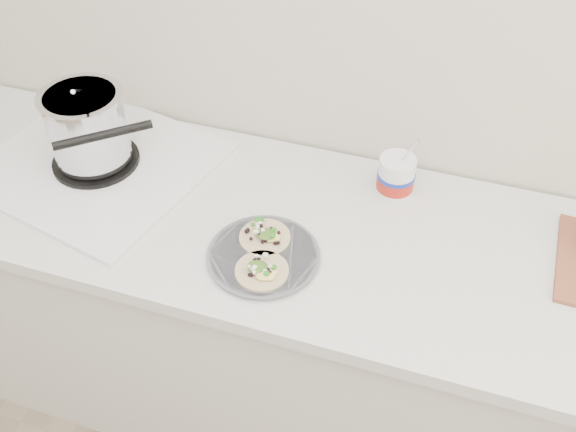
% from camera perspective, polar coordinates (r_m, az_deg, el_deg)
% --- Properties ---
extents(counter, '(2.44, 0.66, 0.90)m').
position_cam_1_polar(counter, '(1.97, 3.24, -10.46)').
color(counter, silver).
rests_on(counter, ground).
extents(stove, '(0.70, 0.66, 0.28)m').
position_cam_1_polar(stove, '(1.84, -17.13, 6.51)').
color(stove, silver).
rests_on(stove, counter).
extents(taco_plate, '(0.27, 0.27, 0.04)m').
position_cam_1_polar(taco_plate, '(1.55, -2.21, -3.34)').
color(taco_plate, '#5D5D64').
rests_on(taco_plate, counter).
extents(tub, '(0.10, 0.10, 0.22)m').
position_cam_1_polar(tub, '(1.70, 9.68, 3.64)').
color(tub, white).
rests_on(tub, counter).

